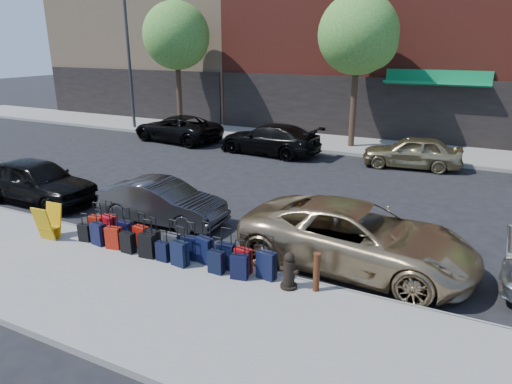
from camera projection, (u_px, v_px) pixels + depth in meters
The scene contains 38 objects.
ground at pixel (259, 203), 15.35m from camera, with size 120.00×120.00×0.00m, color black.
sidewalk_near at pixel (125, 289), 9.81m from camera, with size 60.00×4.00×0.15m, color gray.
sidewalk_far at pixel (344, 144), 23.82m from camera, with size 60.00×4.00×0.15m, color gray.
curb_near at pixel (180, 253), 11.53m from camera, with size 60.00×0.08×0.15m, color gray.
curb_far at pixel (332, 152), 22.10m from camera, with size 60.00×0.08×0.15m, color gray.
building_left at pixel (177, 4), 34.97m from camera, with size 15.00×12.12×16.00m.
tree_left at pixel (178, 38), 25.95m from camera, with size 3.80×3.80×7.27m.
tree_center at pixel (361, 36), 21.45m from camera, with size 3.80×3.80×7.27m.
streetlight at pixel (131, 51), 26.84m from camera, with size 2.59×0.18×8.00m.
suitcase_front_0 at pixel (97, 227), 12.16m from camera, with size 0.42×0.25×0.97m.
suitcase_front_1 at pixel (109, 227), 12.05m from camera, with size 0.47×0.30×1.05m.
suitcase_front_2 at pixel (126, 232), 11.79m from camera, with size 0.41×0.23×0.98m.
suitcase_front_3 at pixel (141, 237), 11.56m from camera, with size 0.40×0.25×0.92m.
suitcase_front_4 at pixel (152, 241), 11.37m from camera, with size 0.40×0.26×0.89m.
suitcase_front_5 at pixel (173, 245), 11.12m from camera, with size 0.38×0.21×0.92m.
suitcase_front_6 at pixel (190, 247), 10.96m from camera, with size 0.40×0.23×0.93m.
suitcase_front_7 at pixel (205, 250), 10.76m from camera, with size 0.46×0.31×1.02m.
suitcase_front_8 at pixel (226, 256), 10.48m from camera, with size 0.44×0.28×0.99m.
suitcase_front_9 at pixel (243, 261), 10.30m from camera, with size 0.41×0.26×0.93m.
suitcase_front_10 at pixel (267, 265), 10.04m from camera, with size 0.45×0.28×1.02m.
suitcase_back_0 at pixel (85, 233), 11.96m from camera, with size 0.34×0.23×0.76m.
suitcase_back_1 at pixel (98, 234), 11.74m from camera, with size 0.42×0.28×0.94m.
suitcase_back_2 at pixel (114, 238), 11.52m from camera, with size 0.42×0.29×0.91m.
suitcase_back_3 at pixel (128, 242), 11.30m from camera, with size 0.36×0.21×0.85m.
suitcase_back_4 at pixel (147, 246), 11.04m from camera, with size 0.43×0.28×0.96m.
suitcase_back_5 at pixel (163, 251), 10.87m from camera, with size 0.32×0.19×0.77m.
suitcase_back_6 at pixel (180, 253), 10.63m from camera, with size 0.43×0.28×0.96m.
suitcase_back_8 at pixel (216, 262), 10.29m from camera, with size 0.36×0.22×0.85m.
suitcase_back_9 at pixel (239, 267), 10.04m from camera, with size 0.41×0.29×0.90m.
fire_hydrant at pixel (289, 272), 9.63m from camera, with size 0.41×0.37×0.81m.
bollard at pixel (317, 272), 9.49m from camera, with size 0.16×0.16×0.86m.
display_rack at pixel (48, 222), 12.05m from camera, with size 0.55×0.60×0.93m.
car_near_0 at pixel (37, 181), 15.19m from camera, with size 1.75×4.35×1.48m, color black.
car_near_1 at pixel (162, 202), 13.49m from camera, with size 1.35×3.88×1.28m, color #2F2F32.
car_near_2 at pixel (357, 237), 10.75m from camera, with size 2.54×5.51×1.53m, color tan.
car_far_0 at pixel (177, 128), 24.75m from camera, with size 2.34×5.07×1.41m, color black.
car_far_1 at pixel (270, 139), 21.88m from camera, with size 2.04×5.02×1.46m, color black.
car_far_2 at pixel (412, 152), 19.46m from camera, with size 1.63×4.05×1.38m, color #998B5D.
Camera 1 is at (6.43, -12.97, 5.12)m, focal length 32.00 mm.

